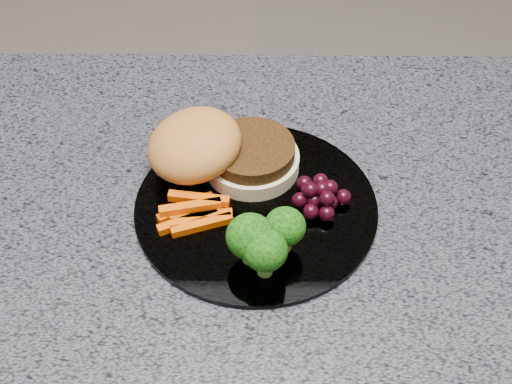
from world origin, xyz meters
The scene contains 6 objects.
countertop centered at (0.00, 0.00, 0.88)m, with size 1.20×0.60×0.04m, color #545460.
plate centered at (0.02, 0.02, 0.90)m, with size 0.26×0.26×0.01m, color white.
burger centered at (-0.03, 0.08, 0.93)m, with size 0.18×0.12×0.06m.
carrot_sticks centered at (-0.05, 0.00, 0.91)m, with size 0.08×0.06×0.02m.
broccoli centered at (0.03, -0.05, 0.94)m, with size 0.08×0.07×0.06m.
grape_bunch centered at (0.09, 0.02, 0.92)m, with size 0.06×0.06×0.03m.
Camera 1 is at (0.02, -0.49, 1.47)m, focal length 50.00 mm.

